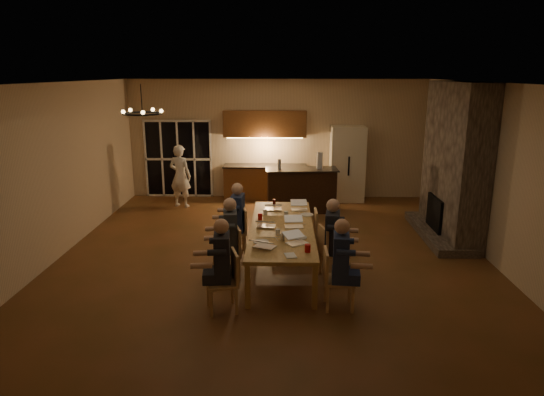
% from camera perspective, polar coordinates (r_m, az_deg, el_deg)
% --- Properties ---
extents(floor, '(9.00, 9.00, 0.00)m').
position_cam_1_polar(floor, '(9.29, 0.07, -6.72)').
color(floor, brown).
rests_on(floor, ground).
extents(back_wall, '(8.00, 0.04, 3.20)m').
position_cam_1_polar(back_wall, '(13.29, 0.52, 6.93)').
color(back_wall, beige).
rests_on(back_wall, ground).
extents(left_wall, '(0.04, 9.00, 3.20)m').
position_cam_1_polar(left_wall, '(9.78, -24.22, 2.84)').
color(left_wall, beige).
rests_on(left_wall, ground).
extents(right_wall, '(0.04, 9.00, 3.20)m').
position_cam_1_polar(right_wall, '(9.62, 24.79, 2.60)').
color(right_wall, beige).
rests_on(right_wall, ground).
extents(ceiling, '(8.00, 9.00, 0.04)m').
position_cam_1_polar(ceiling, '(8.65, 0.07, 13.56)').
color(ceiling, white).
rests_on(ceiling, back_wall).
extents(french_doors, '(1.86, 0.08, 2.10)m').
position_cam_1_polar(french_doors, '(13.63, -10.95, 4.52)').
color(french_doors, black).
rests_on(french_doors, ground).
extents(fireplace, '(0.58, 2.50, 3.20)m').
position_cam_1_polar(fireplace, '(10.60, 20.70, 4.01)').
color(fireplace, '#695E52').
rests_on(fireplace, ground).
extents(kitchenette, '(2.24, 0.68, 2.40)m').
position_cam_1_polar(kitchenette, '(13.04, -0.83, 5.00)').
color(kitchenette, brown).
rests_on(kitchenette, ground).
extents(refrigerator, '(0.90, 0.68, 2.00)m').
position_cam_1_polar(refrigerator, '(13.13, 8.83, 4.00)').
color(refrigerator, '#F1E9C9').
rests_on(refrigerator, ground).
extents(dining_table, '(1.10, 3.31, 0.75)m').
position_cam_1_polar(dining_table, '(8.64, 1.15, -5.74)').
color(dining_table, tan).
rests_on(dining_table, ground).
extents(bar_island, '(1.80, 0.80, 1.08)m').
position_cam_1_polar(bar_island, '(12.01, 3.48, 0.92)').
color(bar_island, black).
rests_on(bar_island, ground).
extents(chair_left_near, '(0.55, 0.55, 0.89)m').
position_cam_1_polar(chair_left_near, '(7.12, -5.94, -9.80)').
color(chair_left_near, tan).
rests_on(chair_left_near, ground).
extents(chair_left_mid, '(0.55, 0.55, 0.89)m').
position_cam_1_polar(chair_left_mid, '(8.17, -5.41, -6.50)').
color(chair_left_mid, tan).
rests_on(chair_left_mid, ground).
extents(chair_left_far, '(0.51, 0.51, 0.89)m').
position_cam_1_polar(chair_left_far, '(9.26, -4.45, -3.91)').
color(chair_left_far, tan).
rests_on(chair_left_far, ground).
extents(chair_right_near, '(0.44, 0.44, 0.89)m').
position_cam_1_polar(chair_right_near, '(7.24, 7.92, -9.44)').
color(chair_right_near, tan).
rests_on(chair_right_near, ground).
extents(chair_right_mid, '(0.54, 0.54, 0.89)m').
position_cam_1_polar(chair_right_mid, '(8.26, 7.33, -6.32)').
color(chair_right_mid, tan).
rests_on(chair_right_mid, ground).
extents(chair_right_far, '(0.44, 0.44, 0.89)m').
position_cam_1_polar(chair_right_far, '(9.18, 6.38, -4.12)').
color(chair_right_far, tan).
rests_on(chair_right_far, ground).
extents(person_left_near, '(0.65, 0.65, 1.38)m').
position_cam_1_polar(person_left_near, '(7.08, -5.87, -7.80)').
color(person_left_near, '#202229').
rests_on(person_left_near, ground).
extents(person_right_near, '(0.65, 0.65, 1.38)m').
position_cam_1_polar(person_right_near, '(7.10, 8.07, -7.79)').
color(person_right_near, navy).
rests_on(person_right_near, ground).
extents(person_left_mid, '(0.67, 0.67, 1.38)m').
position_cam_1_polar(person_left_mid, '(8.16, -4.89, -4.69)').
color(person_left_mid, '#3A4045').
rests_on(person_left_mid, ground).
extents(person_right_mid, '(0.68, 0.68, 1.38)m').
position_cam_1_polar(person_right_mid, '(8.13, 7.07, -4.82)').
color(person_right_mid, '#202229').
rests_on(person_right_mid, ground).
extents(person_left_far, '(0.64, 0.64, 1.38)m').
position_cam_1_polar(person_left_far, '(9.19, -4.05, -2.44)').
color(person_left_far, navy).
rests_on(person_left_far, ground).
extents(standing_person, '(0.68, 0.55, 1.61)m').
position_cam_1_polar(standing_person, '(12.59, -10.74, 2.56)').
color(standing_person, white).
rests_on(standing_person, ground).
extents(chandelier, '(0.63, 0.63, 0.03)m').
position_cam_1_polar(chandelier, '(7.94, -15.01, 9.58)').
color(chandelier, black).
rests_on(chandelier, ceiling).
extents(laptop_a, '(0.41, 0.39, 0.23)m').
position_cam_1_polar(laptop_a, '(7.51, -0.86, -4.98)').
color(laptop_a, silver).
rests_on(laptop_a, dining_table).
extents(laptop_b, '(0.42, 0.41, 0.23)m').
position_cam_1_polar(laptop_b, '(7.66, 2.97, -4.60)').
color(laptop_b, silver).
rests_on(laptop_b, dining_table).
extents(laptop_c, '(0.35, 0.32, 0.23)m').
position_cam_1_polar(laptop_c, '(8.48, -0.69, -2.65)').
color(laptop_c, silver).
rests_on(laptop_c, dining_table).
extents(laptop_d, '(0.34, 0.31, 0.23)m').
position_cam_1_polar(laptop_d, '(8.46, 2.62, -2.70)').
color(laptop_d, silver).
rests_on(laptop_d, dining_table).
extents(laptop_e, '(0.33, 0.29, 0.23)m').
position_cam_1_polar(laptop_e, '(9.51, 0.17, -0.72)').
color(laptop_e, silver).
rests_on(laptop_e, dining_table).
extents(laptop_f, '(0.34, 0.30, 0.23)m').
position_cam_1_polar(laptop_f, '(9.51, 3.22, -0.75)').
color(laptop_f, silver).
rests_on(laptop_f, dining_table).
extents(mug_front, '(0.08, 0.08, 0.10)m').
position_cam_1_polar(mug_front, '(8.07, 0.70, -4.04)').
color(mug_front, silver).
rests_on(mug_front, dining_table).
extents(mug_mid, '(0.08, 0.08, 0.10)m').
position_cam_1_polar(mug_mid, '(9.09, 1.69, -1.89)').
color(mug_mid, silver).
rests_on(mug_mid, dining_table).
extents(mug_back, '(0.08, 0.08, 0.10)m').
position_cam_1_polar(mug_back, '(9.21, -0.80, -1.66)').
color(mug_back, silver).
rests_on(mug_back, dining_table).
extents(redcup_near, '(0.09, 0.09, 0.12)m').
position_cam_1_polar(redcup_near, '(7.34, 4.21, -5.91)').
color(redcup_near, '#B20B0C').
rests_on(redcup_near, dining_table).
extents(redcup_mid, '(0.08, 0.08, 0.12)m').
position_cam_1_polar(redcup_mid, '(8.88, -1.41, -2.20)').
color(redcup_mid, '#B20B0C').
rests_on(redcup_mid, dining_table).
extents(can_silver, '(0.07, 0.07, 0.12)m').
position_cam_1_polar(can_silver, '(7.80, 1.24, -4.63)').
color(can_silver, '#B2B2B7').
rests_on(can_silver, dining_table).
extents(can_cola, '(0.06, 0.06, 0.12)m').
position_cam_1_polar(can_cola, '(9.86, 0.26, -0.49)').
color(can_cola, '#3F0F0C').
rests_on(can_cola, dining_table).
extents(plate_near, '(0.24, 0.24, 0.02)m').
position_cam_1_polar(plate_near, '(7.95, 3.27, -4.65)').
color(plate_near, silver).
rests_on(plate_near, dining_table).
extents(plate_left, '(0.25, 0.25, 0.02)m').
position_cam_1_polar(plate_left, '(7.74, -1.30, -5.17)').
color(plate_left, silver).
rests_on(plate_left, dining_table).
extents(plate_far, '(0.24, 0.24, 0.02)m').
position_cam_1_polar(plate_far, '(9.20, 4.15, -1.97)').
color(plate_far, silver).
rests_on(plate_far, dining_table).
extents(notepad, '(0.20, 0.24, 0.01)m').
position_cam_1_polar(notepad, '(7.20, 2.18, -6.77)').
color(notepad, white).
rests_on(notepad, dining_table).
extents(bar_bottle, '(0.08, 0.08, 0.24)m').
position_cam_1_polar(bar_bottle, '(11.85, 0.88, 4.02)').
color(bar_bottle, '#99999E').
rests_on(bar_bottle, bar_island).
extents(bar_blender, '(0.14, 0.14, 0.40)m').
position_cam_1_polar(bar_blender, '(11.94, 5.63, 4.42)').
color(bar_blender, silver).
rests_on(bar_blender, bar_island).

